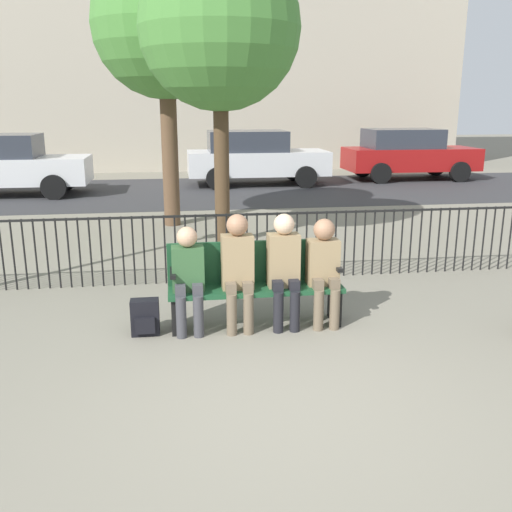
# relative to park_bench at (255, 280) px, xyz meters

# --- Properties ---
(ground_plane) EXTENTS (80.00, 80.00, 0.00)m
(ground_plane) POSITION_rel_park_bench_xyz_m (0.00, -1.90, -0.50)
(ground_plane) COLOR gray
(park_bench) EXTENTS (1.91, 0.45, 0.92)m
(park_bench) POSITION_rel_park_bench_xyz_m (0.00, 0.00, 0.00)
(park_bench) COLOR #194728
(park_bench) RESTS_ON ground
(seated_person_0) EXTENTS (0.34, 0.39, 1.15)m
(seated_person_0) POSITION_rel_park_bench_xyz_m (-0.73, -0.13, 0.15)
(seated_person_0) COLOR #3D3D42
(seated_person_0) RESTS_ON ground
(seated_person_1) EXTENTS (0.34, 0.39, 1.27)m
(seated_person_1) POSITION_rel_park_bench_xyz_m (-0.20, -0.13, 0.22)
(seated_person_1) COLOR brown
(seated_person_1) RESTS_ON ground
(seated_person_2) EXTENTS (0.34, 0.39, 1.26)m
(seated_person_2) POSITION_rel_park_bench_xyz_m (0.30, -0.13, 0.21)
(seated_person_2) COLOR black
(seated_person_2) RESTS_ON ground
(seated_person_3) EXTENTS (0.34, 0.39, 1.19)m
(seated_person_3) POSITION_rel_park_bench_xyz_m (0.74, -0.13, 0.18)
(seated_person_3) COLOR brown
(seated_person_3) RESTS_ON ground
(backpack) EXTENTS (0.30, 0.21, 0.39)m
(backpack) POSITION_rel_park_bench_xyz_m (-1.20, -0.16, -0.31)
(backpack) COLOR black
(backpack) RESTS_ON ground
(fence_railing) EXTENTS (9.01, 0.03, 0.95)m
(fence_railing) POSITION_rel_park_bench_xyz_m (-0.02, 1.62, 0.06)
(fence_railing) COLOR black
(fence_railing) RESTS_ON ground
(tree_0) EXTENTS (2.62, 2.62, 4.87)m
(tree_0) POSITION_rel_park_bench_xyz_m (-0.03, 3.78, 3.04)
(tree_0) COLOR #4C3823
(tree_0) RESTS_ON ground
(tree_1) EXTENTS (2.76, 2.76, 5.21)m
(tree_1) POSITION_rel_park_bench_xyz_m (-0.90, 5.59, 3.30)
(tree_1) COLOR brown
(tree_1) RESTS_ON ground
(street_surface) EXTENTS (24.00, 6.00, 0.01)m
(street_surface) POSITION_rel_park_bench_xyz_m (0.00, 10.10, -0.49)
(street_surface) COLOR #333335
(street_surface) RESTS_ON ground
(parked_car_0) EXTENTS (4.20, 1.94, 1.62)m
(parked_car_0) POSITION_rel_park_bench_xyz_m (1.60, 11.25, 0.34)
(parked_car_0) COLOR silver
(parked_car_0) RESTS_ON ground
(parked_car_1) EXTENTS (4.20, 1.94, 1.62)m
(parked_car_1) POSITION_rel_park_bench_xyz_m (-5.31, 10.10, 0.34)
(parked_car_1) COLOR silver
(parked_car_1) RESTS_ON ground
(parked_car_2) EXTENTS (4.20, 1.94, 1.62)m
(parked_car_2) POSITION_rel_park_bench_xyz_m (6.70, 11.83, 0.34)
(parked_car_2) COLOR maroon
(parked_car_2) RESTS_ON ground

